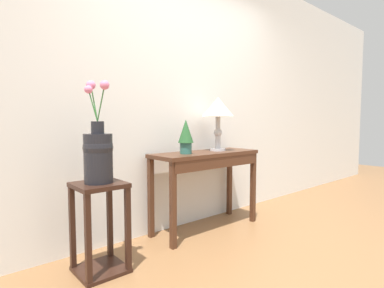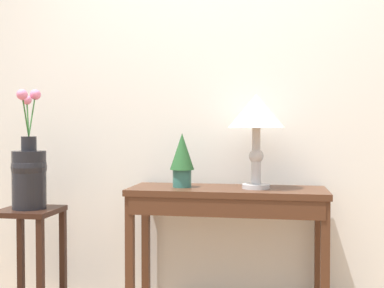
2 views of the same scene
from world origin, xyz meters
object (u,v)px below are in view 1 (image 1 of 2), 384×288
at_px(console_table, 207,164).
at_px(potted_plant_on_console, 186,135).
at_px(pedestal_stand_left, 100,228).
at_px(table_lamp, 218,110).
at_px(flower_vase_tall, 98,151).

xyz_separation_m(console_table, potted_plant_on_console, (-0.26, 0.01, 0.29)).
bearing_deg(potted_plant_on_console, pedestal_stand_left, -171.73).
height_order(table_lamp, pedestal_stand_left, table_lamp).
height_order(console_table, table_lamp, table_lamp).
bearing_deg(table_lamp, potted_plant_on_console, -178.60).
xyz_separation_m(console_table, flower_vase_tall, (-1.14, -0.12, 0.21)).
bearing_deg(potted_plant_on_console, table_lamp, 1.40).
height_order(pedestal_stand_left, flower_vase_tall, flower_vase_tall).
xyz_separation_m(console_table, pedestal_stand_left, (-1.14, -0.12, -0.33)).
xyz_separation_m(potted_plant_on_console, pedestal_stand_left, (-0.88, -0.13, -0.62)).
distance_m(console_table, flower_vase_tall, 1.17).
bearing_deg(console_table, flower_vase_tall, -174.24).
relative_size(pedestal_stand_left, flower_vase_tall, 0.90).
bearing_deg(flower_vase_tall, pedestal_stand_left, -67.56).
xyz_separation_m(pedestal_stand_left, flower_vase_tall, (-0.00, 0.00, 0.53)).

